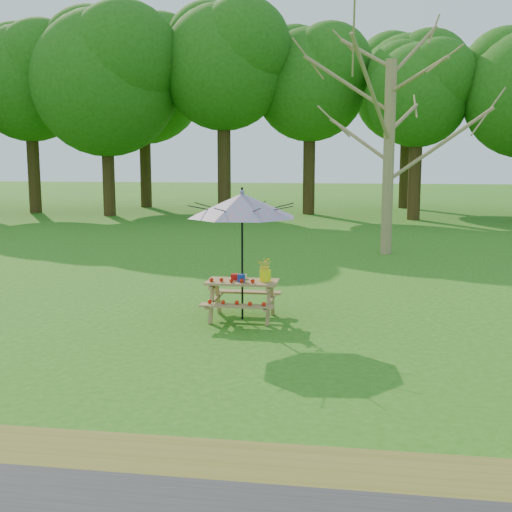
# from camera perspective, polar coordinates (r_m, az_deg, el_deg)

# --- Properties ---
(ground) EXTENTS (120.00, 120.00, 0.00)m
(ground) POSITION_cam_1_polar(r_m,az_deg,el_deg) (9.51, -18.87, -8.49)
(ground) COLOR #286A14
(ground) RESTS_ON ground
(treeline) EXTENTS (60.00, 12.00, 16.00)m
(treeline) POSITION_cam_1_polar(r_m,az_deg,el_deg) (30.78, 0.51, 18.63)
(treeline) COLOR #1E5A0F
(treeline) RESTS_ON ground
(picnic_table) EXTENTS (1.20, 1.32, 0.67)m
(picnic_table) POSITION_cam_1_polar(r_m,az_deg,el_deg) (10.95, -1.22, -3.98)
(picnic_table) COLOR #9A7145
(picnic_table) RESTS_ON ground
(patio_umbrella) EXTENTS (2.35, 2.35, 2.25)m
(patio_umbrella) POSITION_cam_1_polar(r_m,az_deg,el_deg) (10.71, -1.25, 4.52)
(patio_umbrella) COLOR black
(patio_umbrella) RESTS_ON ground
(produce_bins) EXTENTS (0.27, 0.42, 0.13)m
(produce_bins) POSITION_cam_1_polar(r_m,az_deg,el_deg) (10.90, -1.47, -1.91)
(produce_bins) COLOR red
(produce_bins) RESTS_ON picnic_table
(tomatoes_row) EXTENTS (0.77, 0.13, 0.07)m
(tomatoes_row) POSITION_cam_1_polar(r_m,az_deg,el_deg) (10.73, -2.18, -2.18)
(tomatoes_row) COLOR red
(tomatoes_row) RESTS_ON picnic_table
(flower_bucket) EXTENTS (0.29, 0.26, 0.41)m
(flower_bucket) POSITION_cam_1_polar(r_m,az_deg,el_deg) (10.80, 0.83, -1.11)
(flower_bucket) COLOR #F7FF0D
(flower_bucket) RESTS_ON picnic_table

